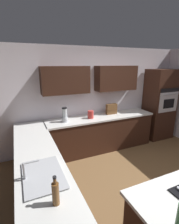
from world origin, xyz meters
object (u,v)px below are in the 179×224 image
Objects in this scene: wall_oven at (159,104)px; kettle at (91,115)px; dish_soap_bottle at (56,193)px; spice_rack at (111,109)px; sink_unit at (42,175)px; blender at (65,116)px.

kettle is (2.25, 0.02, -0.03)m from wall_oven.
dish_soap_bottle is (1.37, 2.25, 0.03)m from kettle.
spice_rack is 1.58× the size of kettle.
sink_unit is at bearing 42.03° from spice_rack.
spice_rack is at bearing -130.64° from dish_soap_bottle.
wall_oven is 4.27m from dish_soap_bottle.
kettle is (0.65, 0.10, -0.04)m from spice_rack.
wall_oven is 4.09m from sink_unit.
sink_unit is (3.68, 1.79, -0.10)m from wall_oven.
wall_oven is at bearing -179.65° from blender.
wall_oven is 6.84× the size of spice_rack.
sink_unit is 0.50m from dish_soap_bottle.
blender is 1.15× the size of spice_rack.
spice_rack is (-2.08, -1.87, 0.12)m from sink_unit.
blender is 2.36m from dish_soap_bottle.
wall_oven is 2.25m from kettle.
wall_oven is at bearing -154.06° from sink_unit.
blender is at bearing -113.72° from sink_unit.
blender is (2.90, 0.02, 0.02)m from wall_oven.
sink_unit is at bearing 66.28° from blender.
spice_rack is at bearing -3.01° from wall_oven.
wall_oven is 2.90m from blender.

